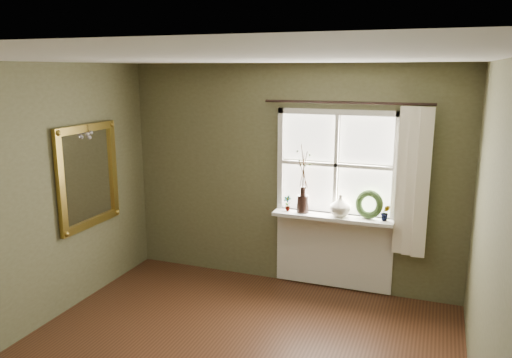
{
  "coord_description": "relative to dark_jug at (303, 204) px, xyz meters",
  "views": [
    {
      "loc": [
        1.63,
        -3.24,
        2.53
      ],
      "look_at": [
        -0.16,
        1.55,
        1.4
      ],
      "focal_mm": 35.0,
      "sensor_mm": 36.0,
      "label": 1
    }
  ],
  "objects": [
    {
      "name": "gilt_mirror",
      "position": [
        -2.17,
        -1.0,
        0.37
      ],
      "size": [
        0.1,
        0.95,
        1.14
      ],
      "color": "white",
      "rests_on": "wall_left"
    },
    {
      "name": "dark_jug",
      "position": [
        0.0,
        0.0,
        0.0
      ],
      "size": [
        0.18,
        0.18,
        0.2
      ],
      "primitive_type": "cylinder",
      "rotation": [
        0.0,
        0.0,
        0.38
      ],
      "color": "black",
      "rests_on": "window_sill"
    },
    {
      "name": "wall_back",
      "position": [
        -0.2,
        0.18,
        0.28
      ],
      "size": [
        4.0,
        0.1,
        2.6
      ],
      "primitive_type": "cube",
      "color": "brown",
      "rests_on": "ground"
    },
    {
      "name": "window_apron",
      "position": [
        0.35,
        0.11,
        -0.56
      ],
      "size": [
        1.36,
        0.04,
        0.88
      ],
      "primitive_type": "cube",
      "color": "white",
      "rests_on": "ground"
    },
    {
      "name": "curtain",
      "position": [
        1.19,
        0.01,
        0.34
      ],
      "size": [
        0.36,
        0.12,
        1.59
      ],
      "primitive_type": "cube",
      "color": "white",
      "rests_on": "wall_back"
    },
    {
      "name": "curtain_rod",
      "position": [
        0.45,
        0.05,
        1.16
      ],
      "size": [
        1.84,
        0.03,
        0.03
      ],
      "primitive_type": "cylinder",
      "rotation": [
        0.0,
        1.57,
        0.0
      ],
      "color": "black",
      "rests_on": "wall_back"
    },
    {
      "name": "window_frame",
      "position": [
        0.35,
        0.11,
        0.46
      ],
      "size": [
        1.36,
        0.06,
        1.24
      ],
      "color": "white",
      "rests_on": "wall_back"
    },
    {
      "name": "wall_right",
      "position": [
        1.85,
        -2.12,
        0.28
      ],
      "size": [
        0.1,
        4.5,
        2.6
      ],
      "primitive_type": "cube",
      "color": "brown",
      "rests_on": "ground"
    },
    {
      "name": "potted_plant_right",
      "position": [
        0.93,
        0.0,
        -0.01
      ],
      "size": [
        0.11,
        0.09,
        0.18
      ],
      "primitive_type": "imported",
      "rotation": [
        0.0,
        0.0,
        0.12
      ],
      "color": "#2B411D",
      "rests_on": "window_sill"
    },
    {
      "name": "ceiling",
      "position": [
        -0.2,
        -2.12,
        1.58
      ],
      "size": [
        4.5,
        4.5,
        0.0
      ],
      "primitive_type": "plane",
      "color": "silver",
      "rests_on": "ground"
    },
    {
      "name": "cream_vase",
      "position": [
        0.43,
        0.0,
        0.02
      ],
      "size": [
        0.29,
        0.29,
        0.24
      ],
      "primitive_type": "imported",
      "rotation": [
        0.0,
        0.0,
        0.3
      ],
      "color": "silver",
      "rests_on": "window_sill"
    },
    {
      "name": "window_sill",
      "position": [
        0.35,
        0.0,
        -0.12
      ],
      "size": [
        1.36,
        0.26,
        0.04
      ],
      "primitive_type": "cube",
      "color": "white",
      "rests_on": "wall_back"
    },
    {
      "name": "wreath",
      "position": [
        0.74,
        0.04,
        0.02
      ],
      "size": [
        0.35,
        0.23,
        0.33
      ],
      "primitive_type": "torus",
      "rotation": [
        1.36,
        0.0,
        -0.28
      ],
      "color": "#2B411D",
      "rests_on": "window_sill"
    },
    {
      "name": "potted_plant_left",
      "position": [
        -0.18,
        0.0,
        -0.01
      ],
      "size": [
        0.11,
        0.08,
        0.18
      ],
      "primitive_type": "imported",
      "rotation": [
        0.0,
        0.0,
        -0.19
      ],
      "color": "#2B411D",
      "rests_on": "window_sill"
    }
  ]
}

